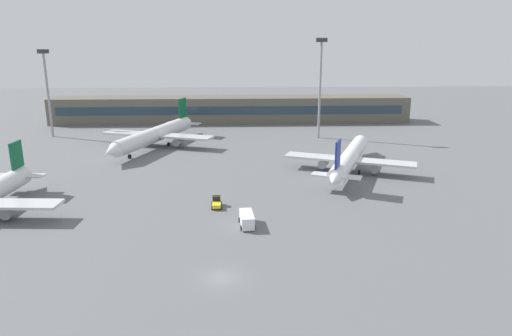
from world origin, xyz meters
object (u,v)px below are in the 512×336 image
Objects in this scene: baggage_tug_yellow at (217,202)px; airplane_mid at (350,157)px; floodlight_tower_west at (320,82)px; floodlight_tower_east at (47,87)px; airplane_far at (155,135)px; service_van_white at (247,219)px.

airplane_mid is at bearing 37.46° from baggage_tug_yellow.
floodlight_tower_east is (-80.63, 4.99, -1.65)m from floodlight_tower_west.
airplane_mid is 39.12m from floodlight_tower_west.
airplane_far is at bearing -25.44° from floodlight_tower_east.
airplane_far is 12.13× the size of baggage_tug_yellow.
floodlight_tower_west reaches higher than airplane_mid.
service_van_white reaches higher than baggage_tug_yellow.
airplane_far is at bearing -166.73° from floodlight_tower_west.
floodlight_tower_west reaches higher than baggage_tug_yellow.
airplane_far is (-47.65, 25.66, 0.35)m from airplane_mid.
baggage_tug_yellow is at bearing 119.96° from service_van_white.
floodlight_tower_east is at bearing 152.86° from airplane_mid.
airplane_mid is 54.12m from airplane_far.
floodlight_tower_east is (-33.73, 16.04, 11.48)m from airplane_far.
airplane_far is 39.08m from floodlight_tower_east.
floodlight_tower_east is at bearing 154.56° from airplane_far.
airplane_mid is 36.52m from baggage_tug_yellow.
baggage_tug_yellow is at bearing -115.57° from floodlight_tower_west.
airplane_mid is at bearing 52.64° from service_van_white.
airplane_mid is 0.88× the size of airplane_far.
floodlight_tower_east is at bearing 176.46° from floodlight_tower_west.
floodlight_tower_west reaches higher than floodlight_tower_east.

